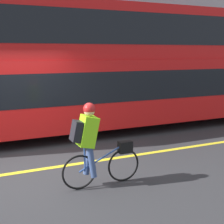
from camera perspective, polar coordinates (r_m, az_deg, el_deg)
ground_plane at (r=6.73m, az=-13.95°, el=-10.63°), size 80.00×80.00×0.00m
road_center_line at (r=6.82m, az=-14.11°, el=-10.29°), size 50.00×0.14×0.01m
sidewalk_curb at (r=12.21m, az=-18.77°, el=-0.90°), size 60.00×2.18×0.11m
bus at (r=10.16m, az=4.53°, el=8.97°), size 11.88×2.49×3.77m
cyclist_on_bike at (r=5.61m, az=-3.44°, el=-5.51°), size 1.52×0.32×1.57m
street_sign_post at (r=14.38m, az=10.54°, el=6.43°), size 0.36×0.09×2.20m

